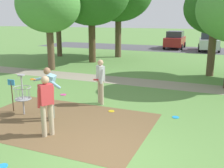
{
  "coord_description": "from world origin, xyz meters",
  "views": [
    {
      "loc": [
        2.31,
        -5.14,
        3.2
      ],
      "look_at": [
        -1.12,
        3.05,
        1.0
      ],
      "focal_mm": 42.85,
      "sensor_mm": 36.0,
      "label": 1
    }
  ],
  "objects_px": {
    "player_throwing": "(46,102)",
    "disc_golf_basket": "(21,93)",
    "frisbee_far_right": "(176,117)",
    "parked_car_center_left": "(209,42)",
    "frisbee_mid_grass": "(63,95)",
    "tree_near_right": "(48,5)",
    "frisbee_far_left": "(3,166)",
    "player_waiting_left": "(49,90)",
    "frisbee_near_basket": "(111,111)",
    "player_foreground_watching": "(101,79)",
    "tree_near_left": "(57,7)",
    "tree_mid_center": "(215,8)",
    "parked_car_leftmost": "(175,40)"
  },
  "relations": [
    {
      "from": "parked_car_center_left",
      "to": "tree_mid_center",
      "type": "bearing_deg",
      "value": -86.31
    },
    {
      "from": "frisbee_far_left",
      "to": "parked_car_leftmost",
      "type": "xyz_separation_m",
      "value": [
        -0.66,
        25.45,
        0.91
      ]
    },
    {
      "from": "player_foreground_watching",
      "to": "frisbee_far_right",
      "type": "bearing_deg",
      "value": -6.97
    },
    {
      "from": "disc_golf_basket",
      "to": "tree_mid_center",
      "type": "bearing_deg",
      "value": 58.79
    },
    {
      "from": "frisbee_far_left",
      "to": "disc_golf_basket",
      "type": "bearing_deg",
      "value": 123.32
    },
    {
      "from": "disc_golf_basket",
      "to": "frisbee_mid_grass",
      "type": "bearing_deg",
      "value": 90.26
    },
    {
      "from": "disc_golf_basket",
      "to": "player_foreground_watching",
      "type": "bearing_deg",
      "value": 45.62
    },
    {
      "from": "player_throwing",
      "to": "tree_mid_center",
      "type": "distance_m",
      "value": 11.22
    },
    {
      "from": "disc_golf_basket",
      "to": "frisbee_far_right",
      "type": "xyz_separation_m",
      "value": [
        4.89,
        1.68,
        -0.74
      ]
    },
    {
      "from": "frisbee_near_basket",
      "to": "frisbee_far_left",
      "type": "distance_m",
      "value": 4.32
    },
    {
      "from": "player_throwing",
      "to": "frisbee_mid_grass",
      "type": "relative_size",
      "value": 6.79
    },
    {
      "from": "frisbee_far_right",
      "to": "parked_car_leftmost",
      "type": "height_order",
      "value": "parked_car_leftmost"
    },
    {
      "from": "player_foreground_watching",
      "to": "player_throwing",
      "type": "xyz_separation_m",
      "value": [
        -0.16,
        -3.13,
        0.0
      ]
    },
    {
      "from": "frisbee_near_basket",
      "to": "frisbee_far_right",
      "type": "relative_size",
      "value": 0.93
    },
    {
      "from": "player_foreground_watching",
      "to": "tree_mid_center",
      "type": "bearing_deg",
      "value": 63.47
    },
    {
      "from": "frisbee_near_basket",
      "to": "frisbee_far_right",
      "type": "height_order",
      "value": "same"
    },
    {
      "from": "frisbee_far_right",
      "to": "tree_near_left",
      "type": "xyz_separation_m",
      "value": [
        -11.77,
        10.97,
        4.09
      ]
    },
    {
      "from": "frisbee_mid_grass",
      "to": "tree_near_right",
      "type": "bearing_deg",
      "value": 129.62
    },
    {
      "from": "player_throwing",
      "to": "player_waiting_left",
      "type": "bearing_deg",
      "value": 121.78
    },
    {
      "from": "disc_golf_basket",
      "to": "player_waiting_left",
      "type": "relative_size",
      "value": 0.81
    },
    {
      "from": "frisbee_far_right",
      "to": "parked_car_center_left",
      "type": "distance_m",
      "value": 19.92
    },
    {
      "from": "frisbee_near_basket",
      "to": "tree_near_left",
      "type": "distance_m",
      "value": 15.33
    },
    {
      "from": "tree_near_right",
      "to": "parked_car_center_left",
      "type": "relative_size",
      "value": 1.29
    },
    {
      "from": "player_foreground_watching",
      "to": "player_throwing",
      "type": "distance_m",
      "value": 3.14
    },
    {
      "from": "tree_mid_center",
      "to": "parked_car_center_left",
      "type": "bearing_deg",
      "value": 93.69
    },
    {
      "from": "frisbee_near_basket",
      "to": "frisbee_mid_grass",
      "type": "relative_size",
      "value": 0.84
    },
    {
      "from": "player_foreground_watching",
      "to": "tree_near_left",
      "type": "height_order",
      "value": "tree_near_left"
    },
    {
      "from": "tree_near_left",
      "to": "tree_near_right",
      "type": "distance_m",
      "value": 6.26
    },
    {
      "from": "frisbee_far_right",
      "to": "frisbee_mid_grass",
      "type": "bearing_deg",
      "value": 170.14
    },
    {
      "from": "player_foreground_watching",
      "to": "parked_car_center_left",
      "type": "xyz_separation_m",
      "value": [
        2.74,
        19.54,
        -0.05
      ]
    },
    {
      "from": "frisbee_near_basket",
      "to": "tree_near_right",
      "type": "distance_m",
      "value": 9.58
    },
    {
      "from": "frisbee_far_left",
      "to": "parked_car_leftmost",
      "type": "relative_size",
      "value": 0.05
    },
    {
      "from": "frisbee_near_basket",
      "to": "parked_car_center_left",
      "type": "relative_size",
      "value": 0.05
    },
    {
      "from": "frisbee_far_right",
      "to": "parked_car_leftmost",
      "type": "relative_size",
      "value": 0.05
    },
    {
      "from": "disc_golf_basket",
      "to": "tree_near_right",
      "type": "bearing_deg",
      "value": 118.26
    },
    {
      "from": "frisbee_far_right",
      "to": "tree_mid_center",
      "type": "height_order",
      "value": "tree_mid_center"
    },
    {
      "from": "disc_golf_basket",
      "to": "frisbee_far_right",
      "type": "distance_m",
      "value": 5.22
    },
    {
      "from": "player_foreground_watching",
      "to": "player_waiting_left",
      "type": "relative_size",
      "value": 1.0
    },
    {
      "from": "frisbee_far_left",
      "to": "player_waiting_left",
      "type": "bearing_deg",
      "value": 103.81
    },
    {
      "from": "frisbee_far_right",
      "to": "tree_near_left",
      "type": "bearing_deg",
      "value": 137.0
    },
    {
      "from": "player_waiting_left",
      "to": "player_throwing",
      "type": "bearing_deg",
      "value": -58.22
    },
    {
      "from": "frisbee_mid_grass",
      "to": "tree_mid_center",
      "type": "bearing_deg",
      "value": 49.96
    },
    {
      "from": "player_foreground_watching",
      "to": "player_waiting_left",
      "type": "distance_m",
      "value": 2.23
    },
    {
      "from": "player_foreground_watching",
      "to": "frisbee_mid_grass",
      "type": "xyz_separation_m",
      "value": [
        -2.0,
        0.5,
        -0.96
      ]
    },
    {
      "from": "frisbee_mid_grass",
      "to": "frisbee_far_left",
      "type": "xyz_separation_m",
      "value": [
        1.88,
        -5.37,
        0.0
      ]
    },
    {
      "from": "frisbee_far_right",
      "to": "disc_golf_basket",
      "type": "bearing_deg",
      "value": -161.04
    },
    {
      "from": "player_throwing",
      "to": "disc_golf_basket",
      "type": "bearing_deg",
      "value": 149.05
    },
    {
      "from": "player_foreground_watching",
      "to": "player_waiting_left",
      "type": "xyz_separation_m",
      "value": [
        -0.81,
        -2.08,
        0.02
      ]
    },
    {
      "from": "frisbee_near_basket",
      "to": "player_throwing",
      "type": "bearing_deg",
      "value": -109.09
    },
    {
      "from": "frisbee_near_basket",
      "to": "frisbee_far_left",
      "type": "relative_size",
      "value": 0.95
    }
  ]
}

